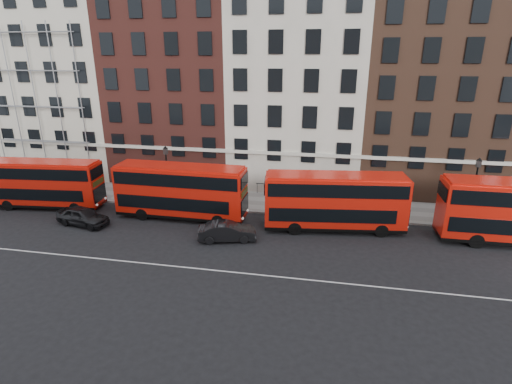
% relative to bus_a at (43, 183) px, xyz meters
% --- Properties ---
extents(ground, '(120.00, 120.00, 0.00)m').
position_rel_bus_a_xyz_m(ground, '(21.20, -5.78, -2.30)').
color(ground, black).
rests_on(ground, ground).
extents(pavement, '(80.00, 5.00, 0.15)m').
position_rel_bus_a_xyz_m(pavement, '(21.20, 4.72, -2.23)').
color(pavement, slate).
rests_on(pavement, ground).
extents(kerb, '(80.00, 0.30, 0.16)m').
position_rel_bus_a_xyz_m(kerb, '(21.20, 2.22, -2.22)').
color(kerb, gray).
rests_on(kerb, ground).
extents(road_centre_line, '(70.00, 0.12, 0.01)m').
position_rel_bus_a_xyz_m(road_centre_line, '(21.20, -7.78, -2.30)').
color(road_centre_line, white).
rests_on(road_centre_line, ground).
extents(building_terrace, '(64.00, 11.95, 22.00)m').
position_rel_bus_a_xyz_m(building_terrace, '(20.89, 12.09, 7.93)').
color(building_terrace, beige).
rests_on(building_terrace, ground).
extents(bus_a, '(10.41, 3.41, 4.30)m').
position_rel_bus_a_xyz_m(bus_a, '(0.00, 0.00, 0.00)').
color(bus_a, red).
rests_on(bus_a, ground).
extents(bus_b, '(10.86, 2.79, 4.54)m').
position_rel_bus_a_xyz_m(bus_b, '(12.85, 0.00, 0.13)').
color(bus_b, red).
rests_on(bus_b, ground).
extents(bus_c, '(10.98, 3.93, 4.52)m').
position_rel_bus_a_xyz_m(bus_c, '(25.36, -0.00, 0.12)').
color(bus_c, red).
rests_on(bus_c, ground).
extents(car_rear, '(4.63, 2.53, 1.49)m').
position_rel_bus_a_xyz_m(car_rear, '(5.55, -2.88, -1.56)').
color(car_rear, black).
rests_on(car_rear, ground).
extents(car_front, '(4.53, 2.55, 1.41)m').
position_rel_bus_a_xyz_m(car_front, '(17.69, -3.42, -1.60)').
color(car_front, black).
rests_on(car_front, ground).
extents(lamp_post_left, '(0.44, 0.44, 5.33)m').
position_rel_bus_a_xyz_m(lamp_post_left, '(10.58, 2.76, 0.77)').
color(lamp_post_left, black).
rests_on(lamp_post_left, pavement).
extents(lamp_post_right, '(0.44, 0.44, 5.33)m').
position_rel_bus_a_xyz_m(lamp_post_right, '(36.27, 3.51, 0.77)').
color(lamp_post_right, black).
rests_on(lamp_post_right, pavement).
extents(iron_railings, '(6.60, 0.06, 1.00)m').
position_rel_bus_a_xyz_m(iron_railings, '(21.20, 6.92, -1.65)').
color(iron_railings, black).
rests_on(iron_railings, pavement).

